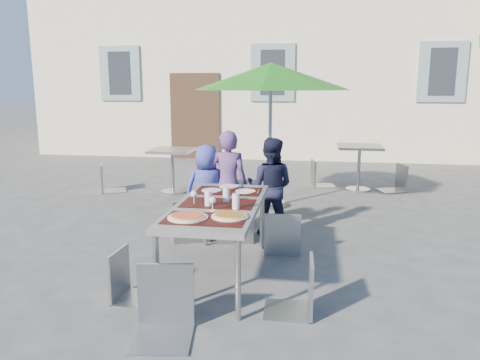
% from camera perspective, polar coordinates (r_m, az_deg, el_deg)
% --- Properties ---
extents(ground, '(90.00, 90.00, 0.00)m').
position_cam_1_polar(ground, '(4.91, -4.43, -11.15)').
color(ground, '#464749').
rests_on(ground, ground).
extents(dining_table, '(0.80, 1.85, 0.76)m').
position_cam_1_polar(dining_table, '(4.59, -2.69, -3.54)').
color(dining_table, '#4A4B4F').
rests_on(dining_table, ground).
extents(pizza_near_left, '(0.35, 0.35, 0.03)m').
position_cam_1_polar(pizza_near_left, '(4.08, -6.39, -4.44)').
color(pizza_near_left, white).
rests_on(pizza_near_left, dining_table).
extents(pizza_near_right, '(0.33, 0.33, 0.03)m').
position_cam_1_polar(pizza_near_right, '(4.09, -1.25, -4.34)').
color(pizza_near_right, white).
rests_on(pizza_near_right, dining_table).
extents(glassware, '(0.50, 0.40, 0.15)m').
position_cam_1_polar(glassware, '(4.46, -2.54, -2.22)').
color(glassware, silver).
rests_on(glassware, dining_table).
extents(place_settings, '(0.63, 0.46, 0.01)m').
position_cam_1_polar(place_settings, '(5.16, -1.34, -1.11)').
color(place_settings, white).
rests_on(place_settings, dining_table).
extents(child_0, '(0.65, 0.51, 1.17)m').
position_cam_1_polar(child_0, '(5.92, -4.03, -1.24)').
color(child_0, '#383F9A').
rests_on(child_0, ground).
extents(child_1, '(0.51, 0.35, 1.35)m').
position_cam_1_polar(child_1, '(5.83, -1.47, -0.51)').
color(child_1, '#5A3975').
rests_on(child_1, ground).
extents(child_2, '(0.64, 0.42, 1.25)m').
position_cam_1_polar(child_2, '(5.93, 3.70, -0.83)').
color(child_2, '#161932').
rests_on(child_2, ground).
extents(chair_0, '(0.57, 0.58, 1.00)m').
position_cam_1_polar(chair_0, '(5.71, -6.07, -1.70)').
color(chair_0, gray).
rests_on(chair_0, ground).
extents(chair_1, '(0.53, 0.53, 1.01)m').
position_cam_1_polar(chair_1, '(5.64, -0.66, -1.77)').
color(chair_1, gray).
rests_on(chair_1, ground).
extents(chair_2, '(0.42, 0.42, 0.92)m').
position_cam_1_polar(chair_2, '(5.29, 5.31, -3.33)').
color(chair_2, gray).
rests_on(chair_2, ground).
extents(chair_3, '(0.40, 0.40, 0.86)m').
position_cam_1_polar(chair_3, '(4.27, -13.59, -7.82)').
color(chair_3, '#93989F').
rests_on(chair_3, ground).
extents(chair_4, '(0.42, 0.41, 0.90)m').
position_cam_1_polar(chair_4, '(3.93, 7.36, -8.84)').
color(chair_4, '#90979B').
rests_on(chair_4, ground).
extents(chair_5, '(0.50, 0.51, 1.00)m').
position_cam_1_polar(chair_5, '(3.61, -9.46, -9.72)').
color(chair_5, gray).
rests_on(chair_5, ground).
extents(patio_umbrella, '(2.38, 2.38, 2.22)m').
position_cam_1_polar(patio_umbrella, '(7.20, 3.78, 12.34)').
color(patio_umbrella, '#B2B5BA').
rests_on(patio_umbrella, ground).
extents(cafe_table_0, '(0.73, 0.73, 0.79)m').
position_cam_1_polar(cafe_table_0, '(8.34, -8.24, 2.14)').
color(cafe_table_0, '#B2B5BA').
rests_on(cafe_table_0, ground).
extents(bg_chair_l_0, '(0.56, 0.56, 0.95)m').
position_cam_1_polar(bg_chair_l_0, '(8.70, -15.92, 2.23)').
color(bg_chair_l_0, gray).
rests_on(bg_chair_l_0, ground).
extents(bg_chair_r_0, '(0.52, 0.51, 1.03)m').
position_cam_1_polar(bg_chair_r_0, '(8.46, -4.89, 2.71)').
color(bg_chair_r_0, '#939A9E').
rests_on(bg_chair_r_0, ground).
extents(cafe_table_1, '(0.78, 0.78, 0.83)m').
position_cam_1_polar(cafe_table_1, '(8.68, 14.33, 2.59)').
color(cafe_table_1, '#B2B5BA').
rests_on(cafe_table_1, ground).
extents(bg_chair_l_1, '(0.49, 0.49, 0.94)m').
position_cam_1_polar(bg_chair_l_1, '(8.96, 9.61, 2.74)').
color(bg_chair_l_1, gray).
rests_on(bg_chair_l_1, ground).
extents(bg_chair_r_1, '(0.52, 0.52, 0.93)m').
position_cam_1_polar(bg_chair_r_1, '(8.88, 18.65, 2.16)').
color(bg_chair_r_1, slate).
rests_on(bg_chair_r_1, ground).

